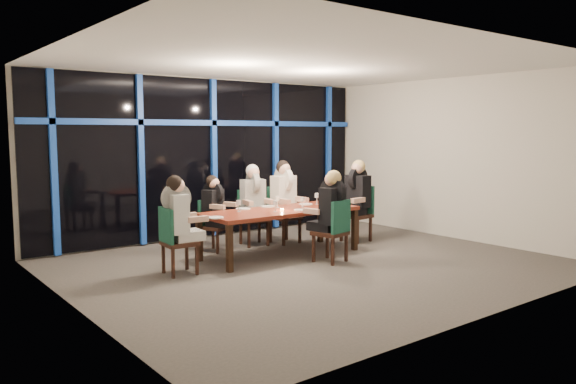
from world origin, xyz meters
name	(u,v)px	position (x,y,z in m)	size (l,w,h in m)	color
room	(313,130)	(0.00, 0.00, 2.02)	(7.04, 7.00, 3.02)	#524D49
window_wall	(213,155)	(0.01, 2.93, 1.55)	(6.86, 0.43, 2.94)	black
dining_table	(280,214)	(0.00, 0.80, 0.68)	(2.60, 1.00, 0.75)	maroon
chair_far_left	(211,222)	(-0.71, 1.78, 0.49)	(0.53, 0.53, 0.87)	black
chair_far_mid	(252,214)	(0.14, 1.83, 0.54)	(0.52, 0.52, 0.97)	black
chair_far_right	(282,211)	(0.68, 1.66, 0.57)	(0.49, 0.49, 1.01)	black
chair_end_left	(174,237)	(-1.93, 0.71, 0.53)	(0.47, 0.47, 0.95)	black
chair_end_right	(359,210)	(1.89, 0.90, 0.57)	(0.52, 0.52, 1.01)	black
chair_near_mid	(335,228)	(0.34, -0.12, 0.54)	(0.53, 0.53, 0.97)	black
diner_far_left	(215,202)	(-0.68, 1.72, 0.83)	(0.55, 0.60, 0.85)	black
diner_far_mid	(254,193)	(0.13, 1.74, 0.93)	(0.53, 0.64, 0.95)	black
diner_far_right	(285,189)	(0.69, 1.58, 0.97)	(0.51, 0.64, 0.99)	silver
diner_end_left	(179,210)	(-1.85, 0.70, 0.91)	(0.61, 0.49, 0.93)	black
diner_end_right	(356,189)	(1.80, 0.89, 0.97)	(0.66, 0.53, 0.99)	black
diner_near_mid	(331,202)	(0.33, -0.04, 0.92)	(0.54, 0.64, 0.94)	black
plate_far_left	(243,209)	(-0.45, 1.20, 0.76)	(0.24, 0.24, 0.01)	white
plate_far_mid	(268,206)	(0.03, 1.19, 0.76)	(0.24, 0.24, 0.01)	white
plate_far_right	(306,204)	(0.71, 1.01, 0.76)	(0.24, 0.24, 0.01)	white
plate_end_left	(216,217)	(-1.28, 0.66, 0.76)	(0.24, 0.24, 0.01)	white
plate_end_right	(336,203)	(1.24, 0.83, 0.76)	(0.24, 0.24, 0.01)	white
plate_near_mid	(302,210)	(0.21, 0.51, 0.76)	(0.24, 0.24, 0.01)	white
wine_bottle	(334,197)	(1.07, 0.69, 0.89)	(0.08, 0.08, 0.36)	black
water_pitcher	(323,201)	(0.68, 0.54, 0.86)	(0.13, 0.12, 0.22)	white
tea_light	(282,210)	(-0.06, 0.68, 0.77)	(0.05, 0.05, 0.03)	#FF9D4C
wine_glass_a	(275,204)	(-0.22, 0.64, 0.88)	(0.07, 0.07, 0.17)	silver
wine_glass_b	(277,199)	(0.10, 1.02, 0.89)	(0.07, 0.07, 0.19)	silver
wine_glass_c	(303,200)	(0.47, 0.82, 0.87)	(0.06, 0.06, 0.16)	silver
wine_glass_d	(239,203)	(-0.67, 0.99, 0.88)	(0.07, 0.07, 0.18)	white
wine_glass_e	(317,196)	(0.89, 0.94, 0.89)	(0.08, 0.08, 0.19)	white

